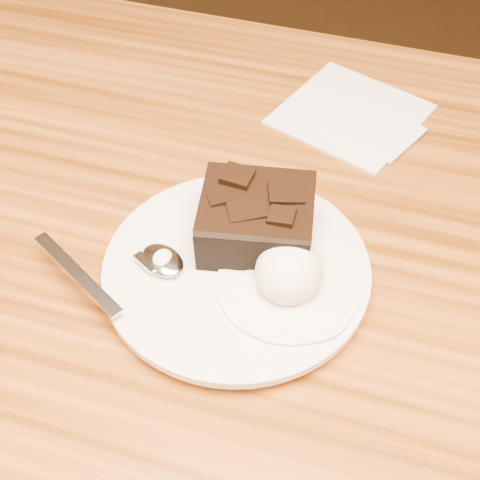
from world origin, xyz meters
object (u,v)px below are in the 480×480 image
(dining_table, at_px, (201,461))
(napkin, at_px, (351,113))
(brownie, at_px, (257,223))
(ice_cream_scoop, at_px, (289,272))
(plate, at_px, (236,273))
(spoon, at_px, (163,262))

(dining_table, distance_m, napkin, 0.46)
(brownie, relative_size, napkin, 0.68)
(ice_cream_scoop, bearing_deg, brownie, 133.30)
(brownie, distance_m, napkin, 0.22)
(napkin, bearing_deg, ice_cream_scoop, -90.69)
(plate, bearing_deg, brownie, 77.14)
(brownie, height_order, spoon, brownie)
(dining_table, relative_size, ice_cream_scoop, 20.68)
(dining_table, bearing_deg, plate, 6.56)
(ice_cream_scoop, distance_m, spoon, 0.11)
(ice_cream_scoop, bearing_deg, dining_table, 178.13)
(dining_table, height_order, ice_cream_scoop, ice_cream_scoop)
(plate, distance_m, brownie, 0.05)
(plate, xyz_separation_m, spoon, (-0.06, -0.02, 0.01))
(dining_table, relative_size, brownie, 13.01)
(brownie, xyz_separation_m, ice_cream_scoop, (0.04, -0.04, -0.00))
(ice_cream_scoop, height_order, spoon, ice_cream_scoop)
(plate, relative_size, ice_cream_scoop, 3.84)
(dining_table, bearing_deg, napkin, 69.42)
(brownie, relative_size, ice_cream_scoop, 1.59)
(plate, bearing_deg, dining_table, -173.44)
(plate, height_order, ice_cream_scoop, ice_cream_scoop)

